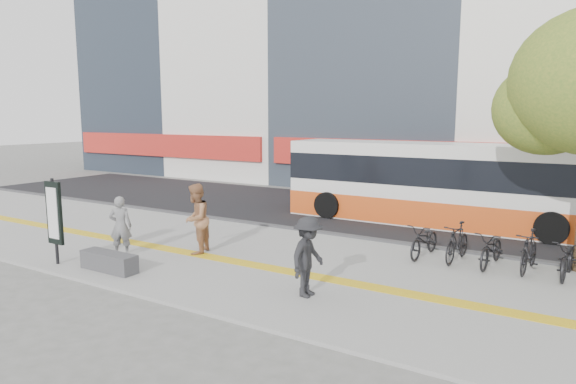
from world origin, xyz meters
The scene contains 12 objects.
ground centered at (0.00, 0.00, 0.00)m, with size 120.00×120.00×0.00m, color #61605C.
sidewalk centered at (0.00, 1.50, 0.04)m, with size 40.00×7.00×0.08m, color gray.
tactile_strip centered at (0.00, 1.00, 0.09)m, with size 40.00×0.45×0.01m, color yellow.
street centered at (0.00, 9.00, 0.03)m, with size 40.00×8.00×0.06m, color black.
curb centered at (0.00, 5.00, 0.07)m, with size 40.00×0.25×0.14m, color #3B3B3D.
bench centered at (-2.60, -1.20, 0.30)m, with size 1.60×0.45×0.45m, color #3B3B3D.
signboard centered at (-4.20, -1.51, 1.37)m, with size 0.55×0.10×2.20m.
bus centered at (2.71, 8.50, 1.39)m, with size 10.61×2.52×2.83m.
bicycle_row centered at (5.30, 4.00, 0.55)m, with size 4.13×1.79×1.01m.
seated_woman centered at (-3.40, -0.13, 0.89)m, with size 0.59×0.39×1.63m, color black.
pedestrian_tan centered at (-1.84, 1.11, 1.04)m, with size 0.93×0.73×1.92m, color #A67049.
pedestrian_dark centered at (2.39, -0.20, 0.93)m, with size 1.10×0.63×1.70m, color #232326.
Camera 1 is at (7.21, -8.96, 3.80)m, focal length 31.07 mm.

